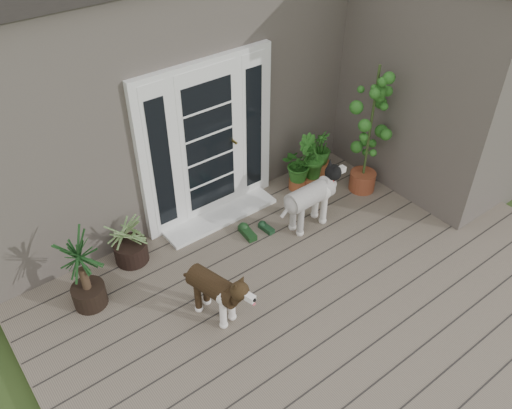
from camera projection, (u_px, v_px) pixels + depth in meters
deck at (336, 304)px, 5.96m from camera, size 6.20×4.60×0.12m
house_main at (140, 58)px, 7.69m from camera, size 7.40×4.00×3.10m
house_wing at (444, 80)px, 7.11m from camera, size 1.60×2.40×3.10m
door_unit at (208, 142)px, 6.53m from camera, size 1.90×0.14×2.15m
door_step at (221, 216)px, 7.06m from camera, size 1.60×0.40×0.05m
brindle_dog at (214, 294)px, 5.57m from camera, size 0.53×0.85×0.66m
white_dog at (309, 203)px, 6.73m from camera, size 0.88×0.39×0.73m
spider_plant at (128, 237)px, 6.22m from camera, size 0.89×0.89×0.72m
yucca at (83, 271)px, 5.59m from camera, size 0.83×0.83×1.01m
herb_a at (298, 170)px, 7.41m from camera, size 0.66×0.66×0.61m
herb_b at (311, 168)px, 7.46m from camera, size 0.56×0.56×0.60m
herb_c at (321, 156)px, 7.77m from camera, size 0.46×0.46×0.52m
sapling at (370, 130)px, 6.98m from camera, size 0.60×0.60×1.94m
clog_left at (247, 232)px, 6.76m from camera, size 0.19×0.36×0.10m
clog_right at (266, 228)px, 6.85m from camera, size 0.15×0.28×0.08m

